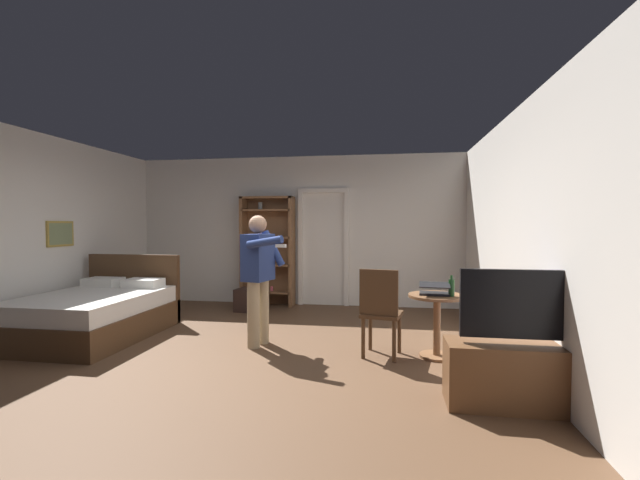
{
  "coord_description": "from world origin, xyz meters",
  "views": [
    {
      "loc": [
        1.63,
        -4.47,
        1.48
      ],
      "look_at": [
        0.85,
        0.44,
        1.29
      ],
      "focal_mm": 23.23,
      "sensor_mm": 36.0,
      "label": 1
    }
  ],
  "objects_px": {
    "wooden_chair": "(380,309)",
    "suitcase_dark": "(251,300)",
    "person_blue_shirt": "(259,272)",
    "bed": "(96,313)",
    "bookshelf": "(268,247)",
    "bottle_on_table": "(452,287)",
    "tv_flatscreen": "(520,368)",
    "side_table": "(437,315)",
    "laptop": "(434,290)"
  },
  "relations": [
    {
      "from": "bed",
      "to": "wooden_chair",
      "type": "relative_size",
      "value": 1.94
    },
    {
      "from": "bed",
      "to": "wooden_chair",
      "type": "height_order",
      "value": "bed"
    },
    {
      "from": "laptop",
      "to": "suitcase_dark",
      "type": "height_order",
      "value": "laptop"
    },
    {
      "from": "bookshelf",
      "to": "bottle_on_table",
      "type": "height_order",
      "value": "bookshelf"
    },
    {
      "from": "wooden_chair",
      "to": "suitcase_dark",
      "type": "height_order",
      "value": "wooden_chair"
    },
    {
      "from": "laptop",
      "to": "wooden_chair",
      "type": "relative_size",
      "value": 0.36
    },
    {
      "from": "bed",
      "to": "suitcase_dark",
      "type": "relative_size",
      "value": 3.92
    },
    {
      "from": "person_blue_shirt",
      "to": "suitcase_dark",
      "type": "xyz_separation_m",
      "value": [
        -0.74,
        1.91,
        -0.71
      ]
    },
    {
      "from": "wooden_chair",
      "to": "suitcase_dark",
      "type": "xyz_separation_m",
      "value": [
        -2.2,
        2.15,
        -0.35
      ]
    },
    {
      "from": "wooden_chair",
      "to": "bed",
      "type": "bearing_deg",
      "value": 175.26
    },
    {
      "from": "bed",
      "to": "suitcase_dark",
      "type": "bearing_deg",
      "value": 50.49
    },
    {
      "from": "bookshelf",
      "to": "wooden_chair",
      "type": "xyz_separation_m",
      "value": [
        2.07,
        -2.72,
        -0.52
      ]
    },
    {
      "from": "bed",
      "to": "suitcase_dark",
      "type": "height_order",
      "value": "bed"
    },
    {
      "from": "side_table",
      "to": "laptop",
      "type": "height_order",
      "value": "laptop"
    },
    {
      "from": "side_table",
      "to": "laptop",
      "type": "distance_m",
      "value": 0.29
    },
    {
      "from": "bookshelf",
      "to": "side_table",
      "type": "distance_m",
      "value": 3.8
    },
    {
      "from": "laptop",
      "to": "wooden_chair",
      "type": "xyz_separation_m",
      "value": [
        -0.58,
        -0.07,
        -0.21
      ]
    },
    {
      "from": "side_table",
      "to": "suitcase_dark",
      "type": "bearing_deg",
      "value": 144.1
    },
    {
      "from": "bed",
      "to": "laptop",
      "type": "distance_m",
      "value": 4.34
    },
    {
      "from": "bookshelf",
      "to": "person_blue_shirt",
      "type": "xyz_separation_m",
      "value": [
        0.61,
        -2.48,
        -0.16
      ]
    },
    {
      "from": "tv_flatscreen",
      "to": "laptop",
      "type": "xyz_separation_m",
      "value": [
        -0.54,
        1.15,
        0.43
      ]
    },
    {
      "from": "side_table",
      "to": "suitcase_dark",
      "type": "relative_size",
      "value": 1.42
    },
    {
      "from": "bottle_on_table",
      "to": "bed",
      "type": "bearing_deg",
      "value": 176.45
    },
    {
      "from": "bed",
      "to": "bottle_on_table",
      "type": "distance_m",
      "value": 4.52
    },
    {
      "from": "bottle_on_table",
      "to": "tv_flatscreen",
      "type": "bearing_deg",
      "value": -71.68
    },
    {
      "from": "tv_flatscreen",
      "to": "person_blue_shirt",
      "type": "relative_size",
      "value": 0.73
    },
    {
      "from": "laptop",
      "to": "wooden_chair",
      "type": "bearing_deg",
      "value": -173.38
    },
    {
      "from": "suitcase_dark",
      "to": "bottle_on_table",
      "type": "bearing_deg",
      "value": -29.63
    },
    {
      "from": "side_table",
      "to": "person_blue_shirt",
      "type": "distance_m",
      "value": 2.13
    },
    {
      "from": "tv_flatscreen",
      "to": "person_blue_shirt",
      "type": "height_order",
      "value": "person_blue_shirt"
    },
    {
      "from": "tv_flatscreen",
      "to": "bottle_on_table",
      "type": "distance_m",
      "value": 1.27
    },
    {
      "from": "side_table",
      "to": "bottle_on_table",
      "type": "xyz_separation_m",
      "value": [
        0.14,
        -0.08,
        0.33
      ]
    },
    {
      "from": "side_table",
      "to": "wooden_chair",
      "type": "bearing_deg",
      "value": -169.84
    },
    {
      "from": "tv_flatscreen",
      "to": "wooden_chair",
      "type": "distance_m",
      "value": 1.58
    },
    {
      "from": "bed",
      "to": "tv_flatscreen",
      "type": "relative_size",
      "value": 1.67
    },
    {
      "from": "tv_flatscreen",
      "to": "side_table",
      "type": "relative_size",
      "value": 1.65
    },
    {
      "from": "laptop",
      "to": "tv_flatscreen",
      "type": "bearing_deg",
      "value": -64.76
    },
    {
      "from": "bookshelf",
      "to": "tv_flatscreen",
      "type": "xyz_separation_m",
      "value": [
        3.2,
        -3.81,
        -0.74
      ]
    },
    {
      "from": "tv_flatscreen",
      "to": "laptop",
      "type": "distance_m",
      "value": 1.34
    },
    {
      "from": "tv_flatscreen",
      "to": "side_table",
      "type": "xyz_separation_m",
      "value": [
        -0.51,
        1.2,
        0.15
      ]
    },
    {
      "from": "person_blue_shirt",
      "to": "bed",
      "type": "bearing_deg",
      "value": 178.27
    },
    {
      "from": "suitcase_dark",
      "to": "tv_flatscreen",
      "type": "bearing_deg",
      "value": -38.19
    },
    {
      "from": "bookshelf",
      "to": "laptop",
      "type": "bearing_deg",
      "value": -44.95
    },
    {
      "from": "bottle_on_table",
      "to": "person_blue_shirt",
      "type": "height_order",
      "value": "person_blue_shirt"
    },
    {
      "from": "bookshelf",
      "to": "side_table",
      "type": "height_order",
      "value": "bookshelf"
    },
    {
      "from": "side_table",
      "to": "bottle_on_table",
      "type": "height_order",
      "value": "bottle_on_table"
    },
    {
      "from": "bookshelf",
      "to": "suitcase_dark",
      "type": "relative_size",
      "value": 4.03
    },
    {
      "from": "bed",
      "to": "side_table",
      "type": "xyz_separation_m",
      "value": [
        4.34,
        -0.2,
        0.17
      ]
    },
    {
      "from": "bed",
      "to": "wooden_chair",
      "type": "distance_m",
      "value": 3.75
    },
    {
      "from": "bookshelf",
      "to": "wooden_chair",
      "type": "height_order",
      "value": "bookshelf"
    }
  ]
}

